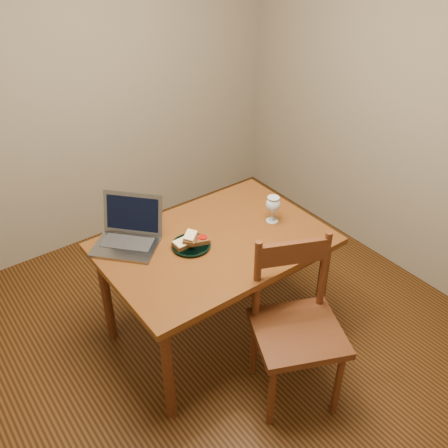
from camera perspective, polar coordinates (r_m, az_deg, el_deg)
floor at (r=3.35m, az=-0.66°, el=-13.47°), size 3.20×3.20×0.02m
back_wall at (r=3.86m, az=-15.53°, el=15.46°), size 3.20×0.02×2.60m
right_wall at (r=3.64m, az=20.75°, el=13.39°), size 0.02×3.20×2.60m
table at (r=2.97m, az=-1.08°, el=-3.30°), size 1.30×0.90×0.74m
chair at (r=2.74m, az=8.37°, el=-10.89°), size 0.61×0.59×0.50m
plate at (r=2.88m, az=-3.77°, el=-2.46°), size 0.23×0.23×0.02m
sandwich_cheese at (r=2.85m, az=-4.54°, el=-2.16°), size 0.13×0.08×0.04m
sandwich_tomato at (r=2.87m, az=-2.95°, el=-1.79°), size 0.14×0.11×0.04m
sandwich_top at (r=2.85m, az=-3.87°, el=-1.54°), size 0.13×0.13×0.04m
milk_glass at (r=3.06m, az=5.59°, el=1.69°), size 0.09×0.09×0.17m
laptop at (r=2.94m, az=-10.81°, el=-0.76°), size 0.48×0.48×0.26m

